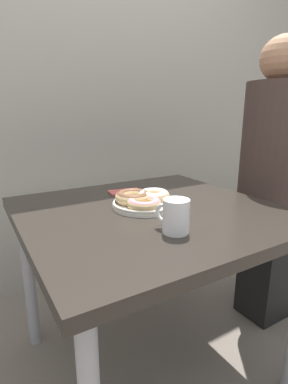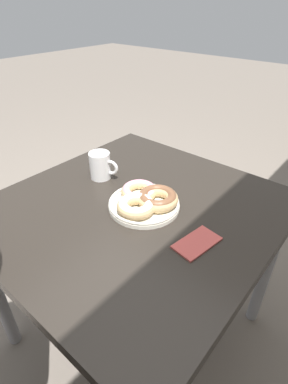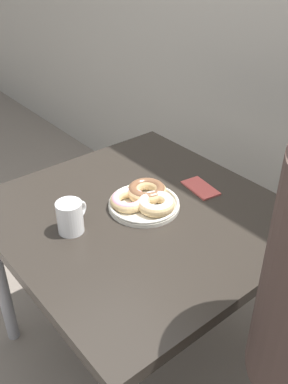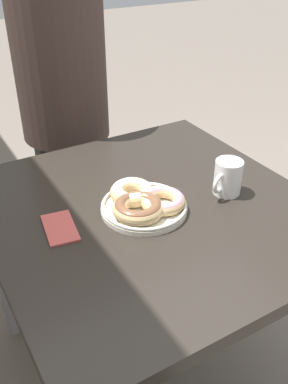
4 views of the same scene
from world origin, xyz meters
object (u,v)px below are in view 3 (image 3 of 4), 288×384
Objects in this scene: dining_table at (140,231)px; napkin at (200,188)px; donut_plate at (145,199)px; coffee_mug at (71,217)px.

napkin is (0.02, 0.26, 0.08)m from dining_table.
coffee_mug reaches higher than donut_plate.
coffee_mug reaches higher than napkin.
donut_plate is 2.12× the size of coffee_mug.
napkin is at bearing 84.53° from dining_table.
dining_table is at bearing -95.47° from napkin.
coffee_mug is 0.49m from napkin.
donut_plate is 1.61× the size of napkin.
napkin reaches higher than dining_table.
donut_plate reaches higher than dining_table.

